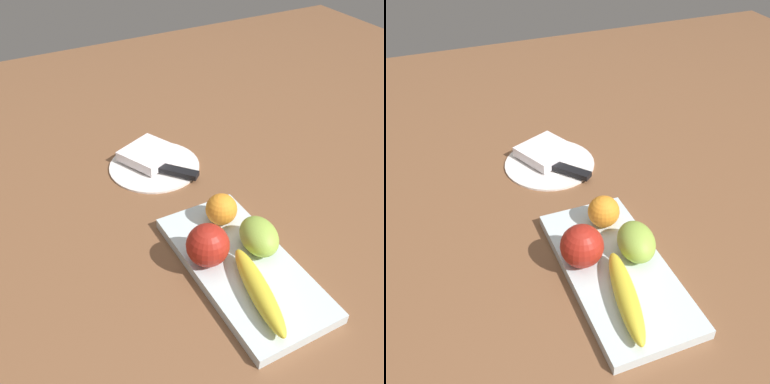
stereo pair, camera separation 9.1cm
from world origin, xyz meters
TOP-DOWN VIEW (x-y plane):
  - ground_plane at (0.00, 0.00)m, footprint 2.40×2.40m
  - fruit_tray at (0.02, 0.01)m, footprint 0.35×0.17m
  - apple at (0.05, 0.06)m, footprint 0.08×0.08m
  - banana at (-0.06, 0.03)m, footprint 0.19×0.07m
  - orange_near_apple at (0.13, -0.02)m, footprint 0.06×0.06m
  - grape_bunch at (0.03, -0.04)m, footprint 0.10×0.08m
  - dinner_plate at (0.38, 0.01)m, footprint 0.21×0.21m
  - folded_napkin at (0.41, 0.01)m, footprint 0.14×0.14m
  - knife at (0.33, -0.01)m, footprint 0.15×0.13m

SIDE VIEW (x-z plane):
  - ground_plane at x=0.00m, z-range 0.00..0.00m
  - dinner_plate at x=0.38m, z-range 0.00..0.01m
  - fruit_tray at x=0.02m, z-range 0.00..0.02m
  - knife at x=0.33m, z-range 0.01..0.02m
  - folded_napkin at x=0.41m, z-range 0.01..0.03m
  - banana at x=-0.06m, z-range 0.02..0.05m
  - grape_bunch at x=0.03m, z-range 0.02..0.08m
  - orange_near_apple at x=0.13m, z-range 0.02..0.08m
  - apple at x=0.05m, z-range 0.02..0.09m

